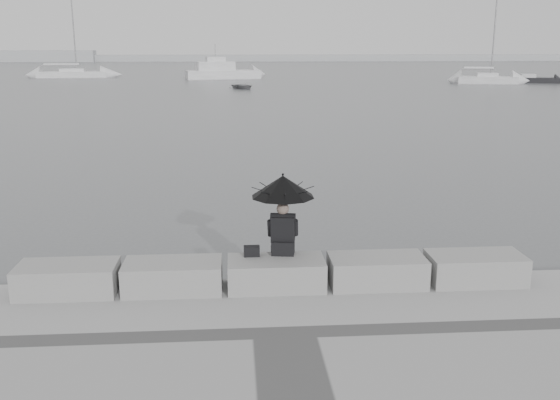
{
  "coord_description": "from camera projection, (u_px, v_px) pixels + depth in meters",
  "views": [
    {
      "loc": [
        -0.65,
        -10.18,
        4.47
      ],
      "look_at": [
        0.32,
        3.0,
        1.14
      ],
      "focal_mm": 40.0,
      "sensor_mm": 36.0,
      "label": 1
    }
  ],
  "objects": [
    {
      "name": "dinghy",
      "position": [
        243.0,
        86.0,
        63.06
      ],
      "size": [
        3.27,
        2.91,
        0.52
      ],
      "primitive_type": "imported",
      "rotation": [
        0.0,
        0.0,
        0.65
      ],
      "color": "gray",
      "rests_on": "ground"
    },
    {
      "name": "sailboat_right",
      "position": [
        487.0,
        79.0,
        71.34
      ],
      "size": [
        6.91,
        3.96,
        12.9
      ],
      "rotation": [
        0.0,
        0.0,
        -0.25
      ],
      "color": "silver",
      "rests_on": "ground"
    },
    {
      "name": "seated_person",
      "position": [
        283.0,
        197.0,
        10.36
      ],
      "size": [
        1.07,
        1.07,
        1.39
      ],
      "rotation": [
        0.0,
        0.0,
        -0.16
      ],
      "color": "black",
      "rests_on": "stone_block_centre"
    },
    {
      "name": "small_motorboat",
      "position": [
        535.0,
        80.0,
        72.57
      ],
      "size": [
        5.5,
        3.18,
        1.1
      ],
      "rotation": [
        0.0,
        0.0,
        -0.32
      ],
      "color": "black",
      "rests_on": "ground"
    },
    {
      "name": "stone_block_left",
      "position": [
        173.0,
        276.0,
        10.24
      ],
      "size": [
        1.6,
        0.8,
        0.5
      ],
      "primitive_type": "cube",
      "color": "gray",
      "rests_on": "promenade"
    },
    {
      "name": "stone_block_far_left",
      "position": [
        68.0,
        279.0,
        10.12
      ],
      "size": [
        1.6,
        0.8,
        0.5
      ],
      "primitive_type": "cube",
      "color": "gray",
      "rests_on": "promenade"
    },
    {
      "name": "distant_landmass",
      "position": [
        204.0,
        58.0,
        159.61
      ],
      "size": [
        180.0,
        8.0,
        2.8
      ],
      "color": "#9A9C9F",
      "rests_on": "ground"
    },
    {
      "name": "stone_block_far_right",
      "position": [
        475.0,
        268.0,
        10.6
      ],
      "size": [
        1.6,
        0.8,
        0.5
      ],
      "primitive_type": "cube",
      "color": "gray",
      "rests_on": "promenade"
    },
    {
      "name": "motor_cruiser",
      "position": [
        223.0,
        72.0,
        80.73
      ],
      "size": [
        9.93,
        4.82,
        4.5
      ],
      "rotation": [
        0.0,
        0.0,
        0.22
      ],
      "color": "silver",
      "rests_on": "ground"
    },
    {
      "name": "bag",
      "position": [
        252.0,
        251.0,
        10.45
      ],
      "size": [
        0.27,
        0.15,
        0.17
      ],
      "primitive_type": "cube",
      "color": "black",
      "rests_on": "stone_block_centre"
    },
    {
      "name": "stone_block_right",
      "position": [
        377.0,
        271.0,
        10.48
      ],
      "size": [
        1.6,
        0.8,
        0.5
      ],
      "primitive_type": "cube",
      "color": "gray",
      "rests_on": "promenade"
    },
    {
      "name": "sailboat_left",
      "position": [
        73.0,
        74.0,
        83.72
      ],
      "size": [
        9.27,
        3.23,
        12.9
      ],
      "rotation": [
        0.0,
        0.0,
        0.09
      ],
      "color": "silver",
      "rests_on": "ground"
    },
    {
      "name": "stone_block_centre",
      "position": [
        276.0,
        274.0,
        10.36
      ],
      "size": [
        1.6,
        0.8,
        0.5
      ],
      "primitive_type": "cube",
      "color": "gray",
      "rests_on": "promenade"
    },
    {
      "name": "ground",
      "position": [
        274.0,
        305.0,
        10.98
      ],
      "size": [
        360.0,
        360.0,
        0.0
      ],
      "primitive_type": "plane",
      "color": "#4B4E51",
      "rests_on": "ground"
    }
  ]
}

